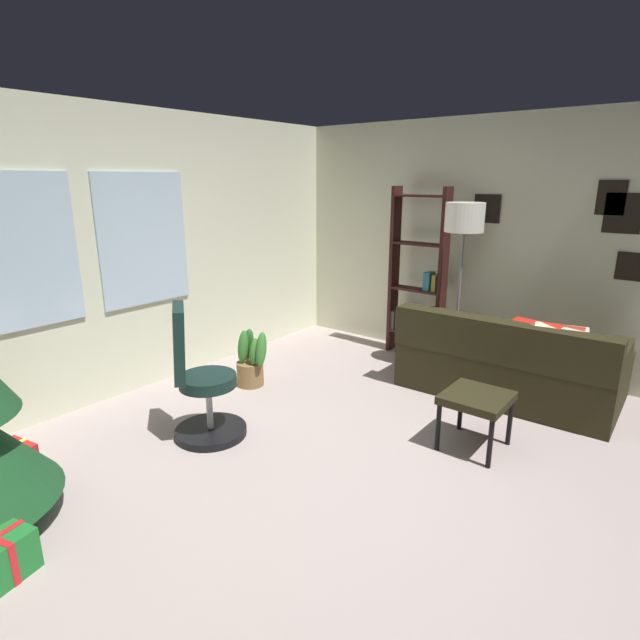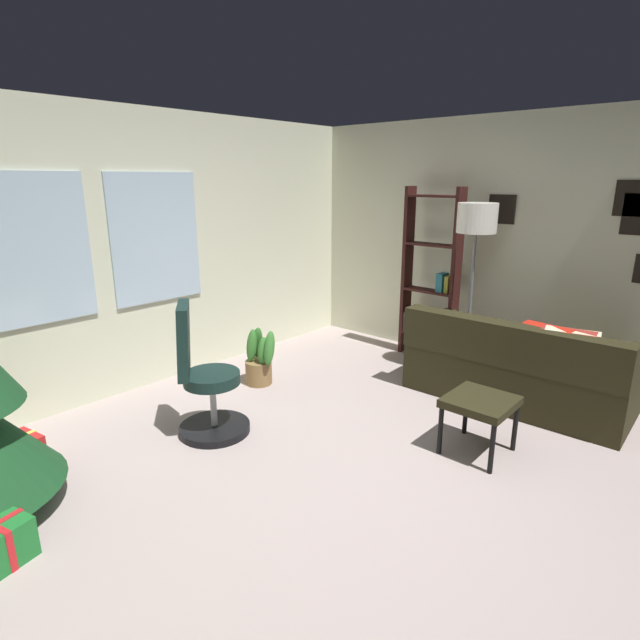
{
  "view_description": "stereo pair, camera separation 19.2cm",
  "coord_description": "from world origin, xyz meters",
  "px_view_note": "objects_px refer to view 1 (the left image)",
  "views": [
    {
      "loc": [
        -2.51,
        -1.58,
        1.96
      ],
      "look_at": [
        0.05,
        0.44,
        1.04
      ],
      "focal_mm": 28.2,
      "sensor_mm": 36.0,
      "label": 1
    },
    {
      "loc": [
        -2.39,
        -1.73,
        1.96
      ],
      "look_at": [
        0.05,
        0.44,
        1.04
      ],
      "focal_mm": 28.2,
      "sensor_mm": 36.0,
      "label": 2
    }
  ],
  "objects_px": {
    "footstool": "(476,401)",
    "potted_plant": "(251,362)",
    "couch": "(522,365)",
    "gift_box_red": "(11,463)",
    "office_chair": "(200,387)",
    "bookshelf": "(417,285)",
    "gift_box_gold": "(10,462)",
    "floor_lamp": "(464,229)"
  },
  "relations": [
    {
      "from": "couch",
      "to": "gift_box_red",
      "type": "height_order",
      "value": "couch"
    },
    {
      "from": "bookshelf",
      "to": "floor_lamp",
      "type": "distance_m",
      "value": 0.95
    },
    {
      "from": "office_chair",
      "to": "bookshelf",
      "type": "bearing_deg",
      "value": -7.95
    },
    {
      "from": "bookshelf",
      "to": "potted_plant",
      "type": "xyz_separation_m",
      "value": [
        -1.81,
        0.82,
        -0.57
      ]
    },
    {
      "from": "couch",
      "to": "floor_lamp",
      "type": "distance_m",
      "value": 1.4
    },
    {
      "from": "bookshelf",
      "to": "gift_box_gold",
      "type": "bearing_deg",
      "value": 165.26
    },
    {
      "from": "couch",
      "to": "bookshelf",
      "type": "xyz_separation_m",
      "value": [
        0.43,
        1.32,
        0.51
      ]
    },
    {
      "from": "gift_box_gold",
      "to": "floor_lamp",
      "type": "relative_size",
      "value": 0.21
    },
    {
      "from": "gift_box_red",
      "to": "bookshelf",
      "type": "height_order",
      "value": "bookshelf"
    },
    {
      "from": "floor_lamp",
      "to": "potted_plant",
      "type": "relative_size",
      "value": 2.95
    },
    {
      "from": "gift_box_gold",
      "to": "floor_lamp",
      "type": "height_order",
      "value": "floor_lamp"
    },
    {
      "from": "office_chair",
      "to": "potted_plant",
      "type": "relative_size",
      "value": 1.81
    },
    {
      "from": "couch",
      "to": "floor_lamp",
      "type": "relative_size",
      "value": 1.09
    },
    {
      "from": "footstool",
      "to": "gift_box_red",
      "type": "distance_m",
      "value": 3.28
    },
    {
      "from": "couch",
      "to": "office_chair",
      "type": "bearing_deg",
      "value": 143.76
    },
    {
      "from": "gift_box_red",
      "to": "footstool",
      "type": "bearing_deg",
      "value": -44.35
    },
    {
      "from": "bookshelf",
      "to": "floor_lamp",
      "type": "height_order",
      "value": "bookshelf"
    },
    {
      "from": "gift_box_gold",
      "to": "potted_plant",
      "type": "distance_m",
      "value": 2.12
    },
    {
      "from": "office_chair",
      "to": "potted_plant",
      "type": "distance_m",
      "value": 1.06
    },
    {
      "from": "office_chair",
      "to": "gift_box_red",
      "type": "bearing_deg",
      "value": 155.16
    },
    {
      "from": "footstool",
      "to": "potted_plant",
      "type": "distance_m",
      "value": 2.18
    },
    {
      "from": "gift_box_red",
      "to": "potted_plant",
      "type": "bearing_deg",
      "value": -3.06
    },
    {
      "from": "office_chair",
      "to": "bookshelf",
      "type": "distance_m",
      "value": 2.82
    },
    {
      "from": "gift_box_gold",
      "to": "footstool",
      "type": "bearing_deg",
      "value": -45.85
    },
    {
      "from": "couch",
      "to": "gift_box_red",
      "type": "xyz_separation_m",
      "value": [
        -3.51,
        2.26,
        -0.18
      ]
    },
    {
      "from": "gift_box_red",
      "to": "gift_box_gold",
      "type": "height_order",
      "value": "gift_box_red"
    },
    {
      "from": "footstool",
      "to": "bookshelf",
      "type": "height_order",
      "value": "bookshelf"
    },
    {
      "from": "footstool",
      "to": "gift_box_gold",
      "type": "bearing_deg",
      "value": 134.15
    },
    {
      "from": "office_chair",
      "to": "floor_lamp",
      "type": "relative_size",
      "value": 0.61
    },
    {
      "from": "gift_box_red",
      "to": "bookshelf",
      "type": "relative_size",
      "value": 0.16
    },
    {
      "from": "gift_box_gold",
      "to": "couch",
      "type": "bearing_deg",
      "value": -34.02
    },
    {
      "from": "floor_lamp",
      "to": "office_chair",
      "type": "bearing_deg",
      "value": 158.31
    },
    {
      "from": "gift_box_red",
      "to": "gift_box_gold",
      "type": "bearing_deg",
      "value": 77.01
    },
    {
      "from": "couch",
      "to": "potted_plant",
      "type": "bearing_deg",
      "value": 122.85
    },
    {
      "from": "footstool",
      "to": "potted_plant",
      "type": "height_order",
      "value": "potted_plant"
    },
    {
      "from": "gift_box_gold",
      "to": "bookshelf",
      "type": "relative_size",
      "value": 0.2
    },
    {
      "from": "bookshelf",
      "to": "gift_box_red",
      "type": "bearing_deg",
      "value": 166.7
    },
    {
      "from": "couch",
      "to": "footstool",
      "type": "xyz_separation_m",
      "value": [
        -1.17,
        -0.03,
        0.07
      ]
    },
    {
      "from": "gift_box_red",
      "to": "potted_plant",
      "type": "distance_m",
      "value": 2.14
    },
    {
      "from": "footstool",
      "to": "bookshelf",
      "type": "distance_m",
      "value": 2.14
    },
    {
      "from": "gift_box_gold",
      "to": "floor_lamp",
      "type": "distance_m",
      "value": 4.24
    },
    {
      "from": "gift_box_red",
      "to": "floor_lamp",
      "type": "distance_m",
      "value": 4.2
    }
  ]
}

